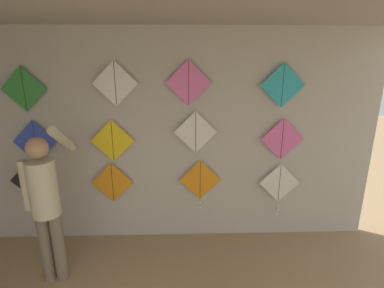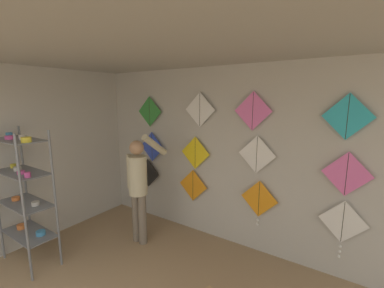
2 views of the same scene
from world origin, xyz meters
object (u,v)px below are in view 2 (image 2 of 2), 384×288
(kite_11, at_px, (348,117))
(kite_3, at_px, (343,225))
(kite_4, at_px, (152,147))
(kite_7, at_px, (347,174))
(kite_2, at_px, (259,200))
(kite_10, at_px, (253,111))
(shopkeeper, at_px, (139,182))
(kite_5, at_px, (195,153))
(kite_1, at_px, (193,185))
(kite_6, at_px, (257,155))
(kite_8, at_px, (150,112))
(shelf_rack, at_px, (24,188))
(kite_9, at_px, (200,110))
(kite_0, at_px, (148,173))

(kite_11, bearing_deg, kite_3, -0.82)
(kite_4, bearing_deg, kite_3, -0.02)
(kite_4, xyz_separation_m, kite_7, (3.15, 0.00, 0.01))
(kite_4, distance_m, kite_7, 3.15)
(kite_2, distance_m, kite_10, 1.31)
(shopkeeper, bearing_deg, kite_2, 26.35)
(kite_5, xyz_separation_m, kite_7, (2.18, 0.00, 0.00))
(kite_2, distance_m, kite_3, 1.08)
(kite_1, distance_m, kite_6, 1.30)
(kite_4, bearing_deg, kite_7, 0.00)
(kite_3, height_order, kite_4, kite_4)
(kite_8, relative_size, kite_10, 1.00)
(shelf_rack, distance_m, kite_5, 2.52)
(kite_5, bearing_deg, kite_9, 0.00)
(kite_5, distance_m, kite_7, 2.18)
(kite_0, bearing_deg, kite_4, 0.00)
(kite_10, height_order, kite_11, kite_10)
(kite_8, bearing_deg, kite_7, 0.00)
(shelf_rack, height_order, kite_5, shelf_rack)
(kite_1, xyz_separation_m, kite_9, (0.13, 0.00, 1.29))
(shopkeeper, distance_m, kite_1, 0.94)
(shelf_rack, relative_size, kite_1, 3.46)
(kite_5, xyz_separation_m, kite_10, (0.97, 0.00, 0.72))
(kite_5, height_order, kite_9, kite_9)
(kite_0, relative_size, kite_1, 1.00)
(kite_2, height_order, kite_11, kite_11)
(kite_9, bearing_deg, kite_1, 180.00)
(shelf_rack, relative_size, kite_4, 3.46)
(kite_7, bearing_deg, kite_0, 180.00)
(shopkeeper, distance_m, kite_5, 1.03)
(kite_2, bearing_deg, kite_11, 0.04)
(shopkeeper, xyz_separation_m, kite_9, (0.65, 0.76, 1.12))
(kite_1, xyz_separation_m, kite_11, (2.17, 0.00, 1.27))
(shelf_rack, xyz_separation_m, kite_5, (1.48, 2.02, 0.31))
(kite_6, bearing_deg, kite_2, -0.61)
(kite_8, bearing_deg, kite_3, -0.02)
(kite_1, relative_size, kite_4, 1.00)
(kite_10, bearing_deg, kite_0, 180.00)
(shopkeeper, height_order, kite_9, kite_9)
(kite_8, xyz_separation_m, kite_9, (1.09, 0.00, 0.06))
(kite_5, bearing_deg, kite_4, 180.00)
(kite_8, bearing_deg, kite_10, 0.00)
(kite_3, relative_size, kite_10, 1.38)
(kite_0, distance_m, kite_2, 2.21)
(shelf_rack, distance_m, kite_1, 2.49)
(kite_10, bearing_deg, kite_2, -0.26)
(shelf_rack, bearing_deg, kite_8, 76.95)
(kite_6, bearing_deg, kite_5, 180.00)
(kite_7, bearing_deg, kite_11, 180.00)
(shelf_rack, bearing_deg, shopkeeper, 54.04)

